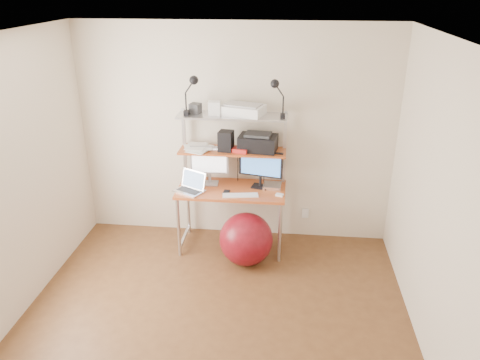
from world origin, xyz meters
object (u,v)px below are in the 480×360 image
object	(u,v)px
exercise_ball	(246,239)
monitor_silver	(209,162)
laptop	(191,187)
monitor_black	(261,166)
printer	(258,142)

from	to	relation	value
exercise_ball	monitor_silver	bearing A→B (deg)	136.05
monitor_silver	exercise_ball	size ratio (longest dim) A/B	0.82
laptop	exercise_ball	world-z (taller)	laptop
monitor_black	printer	distance (m)	0.26
laptop	monitor_silver	bearing A→B (deg)	79.99
monitor_silver	exercise_ball	bearing A→B (deg)	-47.78
monitor_silver	monitor_black	world-z (taller)	monitor_black
monitor_silver	exercise_ball	xyz separation A→B (m)	(0.46, -0.44, -0.70)
printer	exercise_ball	distance (m)	1.06
monitor_black	exercise_ball	world-z (taller)	monitor_black
laptop	exercise_ball	size ratio (longest dim) A/B	0.67
laptop	printer	bearing A→B (deg)	47.25
monitor_black	printer	bearing A→B (deg)	135.97
laptop	printer	world-z (taller)	printer
printer	laptop	bearing A→B (deg)	-154.10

